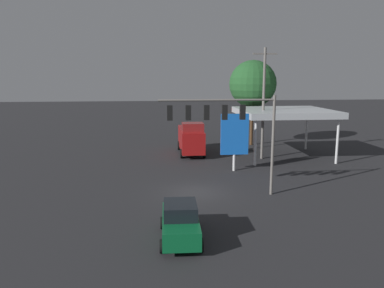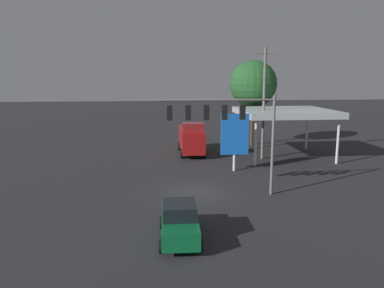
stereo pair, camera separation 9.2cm
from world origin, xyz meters
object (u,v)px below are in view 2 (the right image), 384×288
at_px(price_sign, 235,135).
at_px(delivery_truck, 191,138).
at_px(sedan_waiting, 180,222).
at_px(street_tree, 253,84).
at_px(traffic_signal_assembly, 225,119).
at_px(utility_pole, 264,101).

distance_m(price_sign, delivery_truck, 8.26).
distance_m(price_sign, sedan_waiting, 14.87).
bearing_deg(street_tree, delivery_truck, 30.70).
distance_m(traffic_signal_assembly, street_tree, 20.31).
xyz_separation_m(traffic_signal_assembly, delivery_truck, (0.85, -14.35, -3.65)).
bearing_deg(sedan_waiting, street_tree, 159.77).
bearing_deg(traffic_signal_assembly, delivery_truck, -86.60).
xyz_separation_m(utility_pole, price_sign, (3.84, 4.52, -2.59)).
bearing_deg(delivery_truck, sedan_waiting, -6.72).
bearing_deg(street_tree, price_sign, 68.59).
bearing_deg(price_sign, sedan_waiting, 67.06).
relative_size(traffic_signal_assembly, sedan_waiting, 1.78).
bearing_deg(utility_pole, traffic_signal_assembly, 62.04).
distance_m(utility_pole, street_tree, 7.86).
bearing_deg(delivery_truck, traffic_signal_assembly, 3.97).
height_order(traffic_signal_assembly, delivery_truck, traffic_signal_assembly).
distance_m(traffic_signal_assembly, delivery_truck, 14.83).
distance_m(traffic_signal_assembly, utility_pole, 12.84).
bearing_deg(street_tree, traffic_signal_assembly, 69.88).
xyz_separation_m(sedan_waiting, delivery_truck, (-2.70, -21.09, 0.74)).
relative_size(price_sign, sedan_waiting, 1.13).
bearing_deg(delivery_truck, utility_pole, 66.86).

